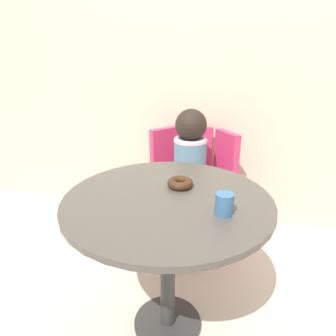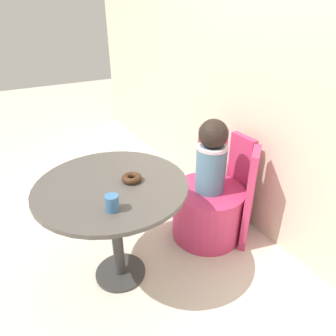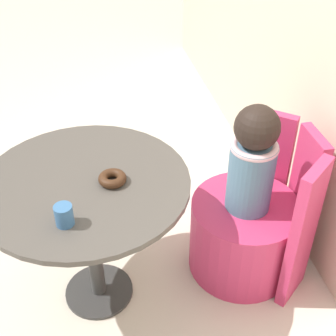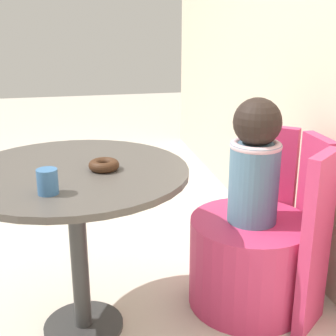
# 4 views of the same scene
# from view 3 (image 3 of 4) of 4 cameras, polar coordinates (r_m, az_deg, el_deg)

# --- Properties ---
(ground_plane) EXTENTS (12.00, 12.00, 0.00)m
(ground_plane) POSITION_cam_3_polar(r_m,az_deg,el_deg) (2.41, -7.47, -15.49)
(ground_plane) COLOR beige
(round_table) EXTENTS (0.88, 0.88, 0.71)m
(round_table) POSITION_cam_3_polar(r_m,az_deg,el_deg) (2.02, -9.82, -4.17)
(round_table) COLOR #333333
(round_table) RESTS_ON ground_plane
(tub_chair) EXTENTS (0.53, 0.53, 0.41)m
(tub_chair) POSITION_cam_3_polar(r_m,az_deg,el_deg) (2.42, 9.09, -8.12)
(tub_chair) COLOR #C63360
(tub_chair) RESTS_ON ground_plane
(booth_backrest) EXTENTS (0.63, 0.23, 0.77)m
(booth_backrest) POSITION_cam_3_polar(r_m,az_deg,el_deg) (2.38, 14.55, -4.10)
(booth_backrest) COLOR #C63360
(booth_backrest) RESTS_ON ground_plane
(child_figure) EXTENTS (0.22, 0.22, 0.54)m
(child_figure) POSITION_cam_3_polar(r_m,az_deg,el_deg) (2.12, 10.30, 0.98)
(child_figure) COLOR slate
(child_figure) RESTS_ON tub_chair
(donut) EXTENTS (0.12, 0.12, 0.04)m
(donut) POSITION_cam_3_polar(r_m,az_deg,el_deg) (1.91, -6.80, -1.28)
(donut) COLOR #3D2314
(donut) RESTS_ON round_table
(cup) EXTENTS (0.07, 0.07, 0.08)m
(cup) POSITION_cam_3_polar(r_m,az_deg,el_deg) (1.74, -12.56, -5.65)
(cup) COLOR #386699
(cup) RESTS_ON round_table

